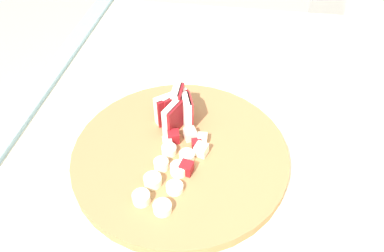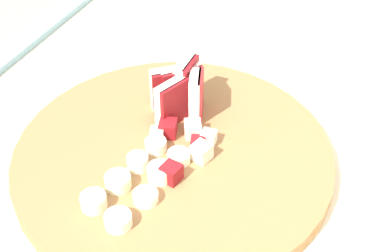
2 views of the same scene
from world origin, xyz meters
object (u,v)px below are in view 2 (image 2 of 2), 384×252
cutting_board (173,155)px  apple_wedge_fan (182,91)px  banana_slice_rows (138,180)px  apple_dice_pile (181,148)px

cutting_board → apple_wedge_fan: bearing=-165.3°
cutting_board → banana_slice_rows: 0.07m
apple_wedge_fan → apple_dice_pile: size_ratio=0.83×
apple_wedge_fan → apple_dice_pile: bearing=21.8°
apple_dice_pile → banana_slice_rows: size_ratio=0.76×
banana_slice_rows → apple_wedge_fan: bearing=-177.0°
apple_dice_pile → banana_slice_rows: apple_dice_pile is taller
cutting_board → apple_dice_pile: size_ratio=3.50×
apple_wedge_fan → apple_dice_pile: apple_wedge_fan is taller
apple_dice_pile → apple_wedge_fan: bearing=-158.2°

